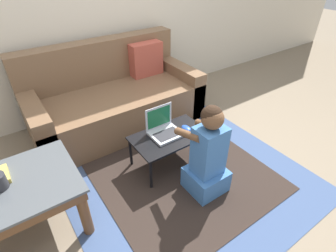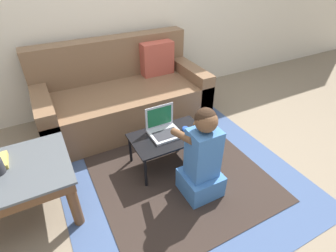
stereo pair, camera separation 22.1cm
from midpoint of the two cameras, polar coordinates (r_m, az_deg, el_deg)
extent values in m
plane|color=#7F705B|center=(2.30, 6.03, -10.47)|extent=(16.00, 16.00, 0.00)
cube|color=#3D517A|center=(2.27, 5.53, -11.01)|extent=(1.88, 1.83, 0.01)
cube|color=#2D231E|center=(2.27, 5.54, -10.92)|extent=(1.35, 1.31, 0.00)
cube|color=brown|center=(2.85, -7.19, 4.49)|extent=(1.72, 0.85, 0.40)
cube|color=brown|center=(2.96, -10.24, 14.34)|extent=(1.72, 0.19, 0.43)
cube|color=brown|center=(2.70, -22.78, 1.40)|extent=(0.16, 0.85, 0.52)
cube|color=brown|center=(3.14, 6.17, 8.77)|extent=(0.16, 0.85, 0.52)
cube|color=#B24C3D|center=(3.01, -0.20, 14.43)|extent=(0.36, 0.14, 0.36)
cube|color=#4C5156|center=(1.93, -29.69, -9.32)|extent=(0.82, 0.59, 0.02)
cube|color=brown|center=(1.96, -29.32, -10.26)|extent=(0.79, 0.57, 0.07)
cylinder|color=brown|center=(1.89, -16.57, -15.92)|extent=(0.07, 0.07, 0.41)
cylinder|color=brown|center=(2.23, -19.55, -7.07)|extent=(0.07, 0.07, 0.41)
cube|color=black|center=(2.21, 3.06, -2.33)|extent=(0.64, 0.38, 0.02)
cylinder|color=black|center=(2.09, -1.84, -10.38)|extent=(0.02, 0.02, 0.29)
cylinder|color=black|center=(2.34, 11.34, -5.39)|extent=(0.02, 0.02, 0.29)
cylinder|color=black|center=(2.32, -5.52, -5.17)|extent=(0.02, 0.02, 0.29)
cylinder|color=black|center=(2.54, 6.81, -1.17)|extent=(0.02, 0.02, 0.29)
cube|color=#B7BCC6|center=(2.20, 2.28, -1.82)|extent=(0.26, 0.22, 0.02)
cube|color=#28282D|center=(2.18, 2.55, -1.85)|extent=(0.21, 0.13, 0.00)
cube|color=#B7BCC6|center=(2.21, 0.98, 2.02)|extent=(0.26, 0.01, 0.21)
cube|color=#196038|center=(2.21, 1.03, 1.97)|extent=(0.22, 0.00, 0.17)
ellipsoid|color=#234CB2|center=(2.25, 6.89, -0.91)|extent=(0.07, 0.11, 0.04)
cube|color=#3D70B2|center=(2.11, 10.08, -12.15)|extent=(0.29, 0.28, 0.20)
cube|color=#3D70B2|center=(1.91, 10.97, -6.02)|extent=(0.21, 0.18, 0.40)
sphere|color=brown|center=(1.75, 11.95, 0.91)|extent=(0.16, 0.16, 0.16)
sphere|color=black|center=(1.74, 11.81, 1.44)|extent=(0.15, 0.15, 0.15)
cylinder|color=brown|center=(1.87, 6.55, -2.28)|extent=(0.06, 0.27, 0.14)
cylinder|color=brown|center=(1.97, 11.39, -0.62)|extent=(0.06, 0.27, 0.14)
camera|label=1|loc=(0.11, -87.14, 1.97)|focal=28.00mm
camera|label=2|loc=(0.11, 92.86, -1.97)|focal=28.00mm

